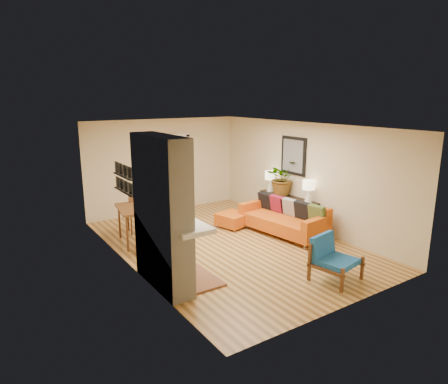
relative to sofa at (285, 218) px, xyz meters
The scene contains 10 objects.
room_shell 3.04m from the sofa, 108.70° to the left, with size 6.50×6.50×6.50m.
fireplace 3.75m from the sofa, 166.09° to the right, with size 1.09×1.68×2.60m.
sofa is the anchor object (origin of this frame).
ottoman 1.33m from the sofa, 125.66° to the left, with size 0.83×0.83×0.35m.
blue_chair 2.49m from the sofa, 113.01° to the right, with size 0.88×0.86×0.79m.
dining_table 3.40m from the sofa, 156.72° to the left, with size 0.99×1.90×1.00m.
console_table 0.76m from the sofa, 42.92° to the left, with size 0.34×1.85×0.72m.
lamp_near 0.90m from the sofa, 20.28° to the right, with size 0.30×0.30×0.54m.
lamp_far 1.49m from the sofa, 66.21° to the left, with size 0.30×0.30×0.54m.
houseplant 1.22m from the sofa, 54.88° to the left, with size 0.81×0.70×0.90m, color #1E5919.
Camera 1 is at (-4.71, -6.90, 3.20)m, focal length 32.00 mm.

